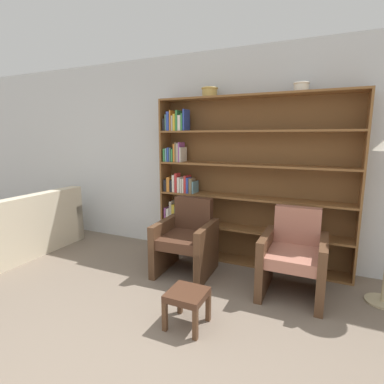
{
  "coord_description": "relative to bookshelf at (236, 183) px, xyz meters",
  "views": [
    {
      "loc": [
        1.07,
        -1.18,
        1.64
      ],
      "look_at": [
        -0.5,
        2.21,
        0.95
      ],
      "focal_mm": 28.0,
      "sensor_mm": 36.0,
      "label": 1
    }
  ],
  "objects": [
    {
      "name": "wall_back",
      "position": [
        0.03,
        0.16,
        0.33
      ],
      "size": [
        12.0,
        0.06,
        2.75
      ],
      "color": "silver",
      "rests_on": "ground"
    },
    {
      "name": "bookshelf",
      "position": [
        0.0,
        0.0,
        0.0
      ],
      "size": [
        2.49,
        0.3,
        2.14
      ],
      "color": "brown",
      "rests_on": "ground"
    },
    {
      "name": "bowl_brass",
      "position": [
        -0.37,
        -0.03,
        1.16
      ],
      "size": [
        0.22,
        0.22,
        0.12
      ],
      "color": "tan",
      "rests_on": "bookshelf"
    },
    {
      "name": "bowl_terracotta",
      "position": [
        0.74,
        -0.03,
        1.15
      ],
      "size": [
        0.18,
        0.18,
        0.1
      ],
      "color": "silver",
      "rests_on": "bookshelf"
    },
    {
      "name": "couch",
      "position": [
        -2.84,
        -1.04,
        -0.75
      ],
      "size": [
        0.93,
        1.65,
        0.87
      ],
      "rotation": [
        0.0,
        0.0,
        1.6
      ],
      "color": "beige",
      "rests_on": "ground"
    },
    {
      "name": "armchair_leather",
      "position": [
        -0.42,
        -0.6,
        -0.64
      ],
      "size": [
        0.67,
        0.71,
        0.89
      ],
      "rotation": [
        0.0,
        0.0,
        3.19
      ],
      "color": "brown",
      "rests_on": "ground"
    },
    {
      "name": "armchair_cushioned",
      "position": [
        0.82,
        -0.6,
        -0.64
      ],
      "size": [
        0.64,
        0.68,
        0.89
      ],
      "rotation": [
        0.0,
        0.0,
        3.15
      ],
      "color": "brown",
      "rests_on": "ground"
    },
    {
      "name": "footstool",
      "position": [
        0.06,
        -1.58,
        -0.79
      ],
      "size": [
        0.33,
        0.33,
        0.32
      ],
      "color": "brown",
      "rests_on": "ground"
    }
  ]
}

